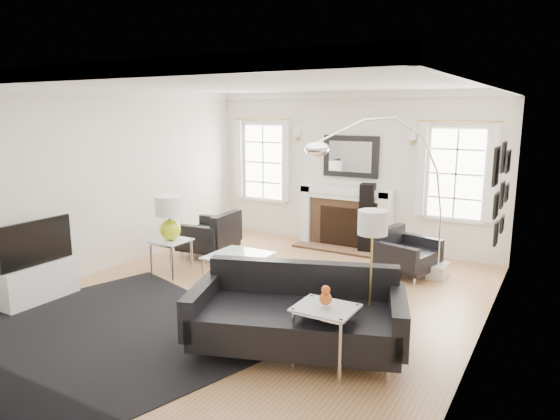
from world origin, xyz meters
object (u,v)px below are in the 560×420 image
Objects in this scene: arc_floor_lamp at (381,192)px; gourd_lamp at (170,215)px; fireplace at (346,218)px; coffee_table at (238,257)px; sofa at (298,315)px; armchair_right at (404,254)px; armchair_left at (211,236)px.

gourd_lamp is at bearing -154.68° from arc_floor_lamp.
fireplace reaches higher than coffee_table.
fireplace is 0.72× the size of sofa.
sofa reaches higher than armchair_right.
coffee_table is at bearing -152.73° from arc_floor_lamp.
fireplace is 2.05× the size of coffee_table.
sofa is 2.34× the size of armchair_right.
fireplace reaches higher than armchair_right.
arc_floor_lamp reaches higher than gourd_lamp.
armchair_right is at bearing 85.36° from sofa.
armchair_left is 0.42× the size of arc_floor_lamp.
armchair_right is (3.16, 0.67, -0.03)m from armchair_left.
coffee_table is at bearing 139.68° from sofa.
gourd_lamp reaches higher than sofa.
coffee_table is (-0.67, -2.44, -0.21)m from fireplace.
fireplace is 2.45m from armchair_left.
arc_floor_lamp is (2.80, 1.32, 0.39)m from gourd_lamp.
fireplace is 2.05m from arc_floor_lamp.
fireplace is 1.68× the size of armchair_right.
arc_floor_lamp is (0.00, 2.49, 0.95)m from sofa.
armchair_left is at bearing 145.27° from coffee_table.
gourd_lamp reaches higher than armchair_right.
gourd_lamp is at bearing -158.55° from coffee_table.
coffee_table is (1.09, -0.76, -0.02)m from armchair_left.
fireplace is at bearing 127.58° from arc_floor_lamp.
coffee_table is at bearing -105.45° from fireplace.
armchair_right is 1.15m from arc_floor_lamp.
gourd_lamp is at bearing -83.69° from armchair_left.
gourd_lamp is at bearing -149.28° from armchair_right.
arc_floor_lamp is (-0.24, -0.48, 1.01)m from armchair_right.
arc_floor_lamp reaches higher than coffee_table.
arc_floor_lamp reaches higher than fireplace.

